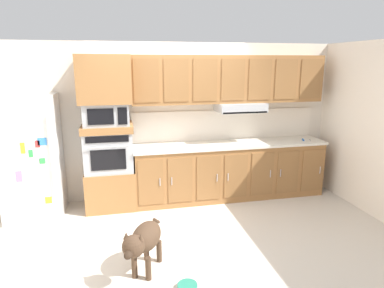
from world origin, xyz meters
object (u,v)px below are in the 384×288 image
(microwave, at_px, (106,114))
(screwdriver, at_px, (304,140))
(dog_food_bowl, at_px, (187,287))
(refrigerator, at_px, (31,157))
(built_in_oven, at_px, (109,151))
(dog, at_px, (144,240))

(microwave, bearing_deg, screwdriver, -1.78)
(dog_food_bowl, bearing_deg, screwdriver, 41.01)
(refrigerator, relative_size, built_in_oven, 2.51)
(microwave, relative_size, screwdriver, 4.02)
(dog, distance_m, dog_food_bowl, 0.64)
(screwdriver, bearing_deg, built_in_oven, 178.22)
(dog, bearing_deg, refrigerator, -114.91)
(refrigerator, bearing_deg, microwave, 3.63)
(built_in_oven, xyz_separation_m, screwdriver, (3.17, -0.10, 0.03))
(screwdriver, xyz_separation_m, dog, (-2.81, -1.74, -0.54))
(refrigerator, xyz_separation_m, microwave, (1.07, 0.07, 0.58))
(built_in_oven, relative_size, dog, 0.84)
(dog_food_bowl, bearing_deg, microwave, 108.96)
(dog, bearing_deg, microwave, -142.63)
(refrigerator, distance_m, dog, 2.33)
(built_in_oven, bearing_deg, screwdriver, -1.78)
(screwdriver, distance_m, dog, 3.35)
(built_in_oven, height_order, microwave, microwave)
(microwave, distance_m, dog, 2.16)
(refrigerator, distance_m, built_in_oven, 1.07)
(refrigerator, xyz_separation_m, dog_food_bowl, (1.82, -2.13, -0.85))
(microwave, relative_size, dog, 0.77)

